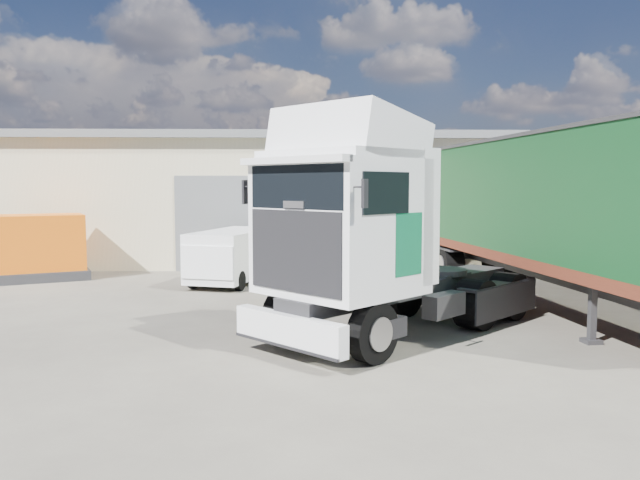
{
  "coord_description": "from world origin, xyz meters",
  "views": [
    {
      "loc": [
        0.78,
        -13.56,
        3.23
      ],
      "look_at": [
        1.26,
        3.0,
        1.78
      ],
      "focal_mm": 35.0,
      "sensor_mm": 36.0,
      "label": 1
    }
  ],
  "objects_px": {
    "orange_skip": "(32,251)",
    "panel_van": "(232,256)",
    "box_trailer": "(538,203)",
    "tractor_unit": "(370,245)"
  },
  "relations": [
    {
      "from": "box_trailer",
      "to": "panel_van",
      "type": "xyz_separation_m",
      "value": [
        -8.78,
        3.7,
        -1.84
      ]
    },
    {
      "from": "box_trailer",
      "to": "orange_skip",
      "type": "xyz_separation_m",
      "value": [
        -15.74,
        4.67,
        -1.77
      ]
    },
    {
      "from": "panel_van",
      "to": "box_trailer",
      "type": "bearing_deg",
      "value": -6.56
    },
    {
      "from": "box_trailer",
      "to": "orange_skip",
      "type": "height_order",
      "value": "box_trailer"
    },
    {
      "from": "tractor_unit",
      "to": "panel_van",
      "type": "bearing_deg",
      "value": 161.89
    },
    {
      "from": "orange_skip",
      "to": "panel_van",
      "type": "bearing_deg",
      "value": -32.71
    },
    {
      "from": "tractor_unit",
      "to": "orange_skip",
      "type": "relative_size",
      "value": 1.65
    },
    {
      "from": "orange_skip",
      "to": "box_trailer",
      "type": "bearing_deg",
      "value": -41.3
    },
    {
      "from": "box_trailer",
      "to": "orange_skip",
      "type": "bearing_deg",
      "value": 157.0
    },
    {
      "from": "orange_skip",
      "to": "tractor_unit",
      "type": "bearing_deg",
      "value": -63.99
    }
  ]
}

